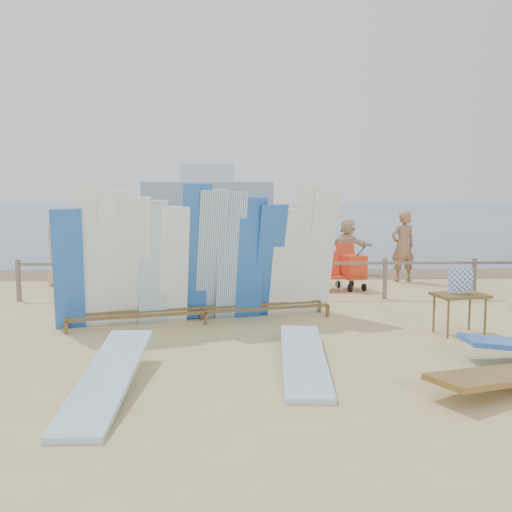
{
  "coord_description": "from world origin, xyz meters",
  "views": [
    {
      "loc": [
        -1.22,
        -8.74,
        2.2
      ],
      "look_at": [
        -0.86,
        2.82,
        0.98
      ],
      "focal_mm": 38.0,
      "sensor_mm": 36.0,
      "label": 1
    }
  ],
  "objects_px": {
    "beach_chair_right": "(300,280)",
    "beachgoer_5": "(348,246)",
    "flat_board_a": "(109,392)",
    "beachgoer_extra_1": "(127,250)",
    "stroller": "(351,271)",
    "beachgoer_0": "(57,255)",
    "flat_board_b": "(304,367)",
    "beachgoer_7": "(403,246)",
    "beachgoer_11": "(63,245)",
    "beachgoer_6": "(308,256)",
    "beachgoer_4": "(264,255)",
    "beach_chair_left": "(330,279)",
    "main_surfboard_rack": "(204,260)",
    "vendor_table": "(459,313)"
  },
  "relations": [
    {
      "from": "beach_chair_right",
      "to": "beachgoer_5",
      "type": "relative_size",
      "value": 0.49
    },
    {
      "from": "flat_board_a",
      "to": "beachgoer_extra_1",
      "type": "height_order",
      "value": "beachgoer_extra_1"
    },
    {
      "from": "stroller",
      "to": "beachgoer_0",
      "type": "relative_size",
      "value": 0.7
    },
    {
      "from": "beach_chair_right",
      "to": "beachgoer_0",
      "type": "relative_size",
      "value": 0.51
    },
    {
      "from": "flat_board_b",
      "to": "beachgoer_7",
      "type": "distance_m",
      "value": 8.2
    },
    {
      "from": "beach_chair_right",
      "to": "beachgoer_11",
      "type": "distance_m",
      "value": 6.7
    },
    {
      "from": "flat_board_b",
      "to": "beachgoer_5",
      "type": "relative_size",
      "value": 1.66
    },
    {
      "from": "beachgoer_11",
      "to": "beach_chair_right",
      "type": "bearing_deg",
      "value": -101.24
    },
    {
      "from": "beachgoer_6",
      "to": "beachgoer_4",
      "type": "bearing_deg",
      "value": 164.17
    },
    {
      "from": "beachgoer_6",
      "to": "beachgoer_5",
      "type": "relative_size",
      "value": 0.95
    },
    {
      "from": "beach_chair_left",
      "to": "beachgoer_5",
      "type": "bearing_deg",
      "value": 66.72
    },
    {
      "from": "flat_board_b",
      "to": "main_surfboard_rack",
      "type": "bearing_deg",
      "value": 122.84
    },
    {
      "from": "beach_chair_left",
      "to": "stroller",
      "type": "bearing_deg",
      "value": 9.56
    },
    {
      "from": "main_surfboard_rack",
      "to": "beach_chair_left",
      "type": "bearing_deg",
      "value": 34.89
    },
    {
      "from": "vendor_table",
      "to": "stroller",
      "type": "xyz_separation_m",
      "value": [
        -0.87,
        4.43,
        0.09
      ]
    },
    {
      "from": "vendor_table",
      "to": "beachgoer_4",
      "type": "bearing_deg",
      "value": 110.44
    },
    {
      "from": "beach_chair_left",
      "to": "beachgoer_7",
      "type": "relative_size",
      "value": 0.49
    },
    {
      "from": "beachgoer_0",
      "to": "beachgoer_extra_1",
      "type": "distance_m",
      "value": 1.78
    },
    {
      "from": "beachgoer_6",
      "to": "beachgoer_5",
      "type": "xyz_separation_m",
      "value": [
        1.5,
        2.51,
        0.04
      ]
    },
    {
      "from": "vendor_table",
      "to": "flat_board_b",
      "type": "height_order",
      "value": "vendor_table"
    },
    {
      "from": "beachgoer_11",
      "to": "beachgoer_extra_1",
      "type": "relative_size",
      "value": 1.1
    },
    {
      "from": "flat_board_a",
      "to": "beachgoer_11",
      "type": "bearing_deg",
      "value": 111.1
    },
    {
      "from": "flat_board_a",
      "to": "beach_chair_left",
      "type": "height_order",
      "value": "beach_chair_left"
    },
    {
      "from": "flat_board_a",
      "to": "beachgoer_6",
      "type": "xyz_separation_m",
      "value": [
        3.22,
        7.35,
        0.78
      ]
    },
    {
      "from": "main_surfboard_rack",
      "to": "beach_chair_left",
      "type": "relative_size",
      "value": 5.35
    },
    {
      "from": "main_surfboard_rack",
      "to": "vendor_table",
      "type": "bearing_deg",
      "value": -27.87
    },
    {
      "from": "beachgoer_extra_1",
      "to": "flat_board_b",
      "type": "bearing_deg",
      "value": -64.72
    },
    {
      "from": "beachgoer_5",
      "to": "beachgoer_6",
      "type": "bearing_deg",
      "value": 109.31
    },
    {
      "from": "flat_board_a",
      "to": "beachgoer_4",
      "type": "xyz_separation_m",
      "value": [
        2.11,
        7.41,
        0.81
      ]
    },
    {
      "from": "beachgoer_6",
      "to": "main_surfboard_rack",
      "type": "bearing_deg",
      "value": -134.12
    },
    {
      "from": "main_surfboard_rack",
      "to": "beachgoer_7",
      "type": "relative_size",
      "value": 2.65
    },
    {
      "from": "beach_chair_right",
      "to": "beachgoer_11",
      "type": "xyz_separation_m",
      "value": [
        -6.36,
        1.99,
        0.7
      ]
    },
    {
      "from": "flat_board_b",
      "to": "beachgoer_4",
      "type": "bearing_deg",
      "value": 95.6
    },
    {
      "from": "beachgoer_7",
      "to": "beachgoer_4",
      "type": "bearing_deg",
      "value": -2.27
    },
    {
      "from": "flat_board_a",
      "to": "beachgoer_0",
      "type": "relative_size",
      "value": 1.7
    },
    {
      "from": "beach_chair_right",
      "to": "beachgoer_11",
      "type": "bearing_deg",
      "value": 151.51
    },
    {
      "from": "flat_board_a",
      "to": "beachgoer_7",
      "type": "height_order",
      "value": "beachgoer_7"
    },
    {
      "from": "beach_chair_left",
      "to": "beachgoer_0",
      "type": "bearing_deg",
      "value": 167.41
    },
    {
      "from": "beach_chair_right",
      "to": "beachgoer_6",
      "type": "relative_size",
      "value": 0.52
    },
    {
      "from": "beachgoer_6",
      "to": "beachgoer_extra_1",
      "type": "xyz_separation_m",
      "value": [
        -4.7,
        1.07,
        0.07
      ]
    },
    {
      "from": "beachgoer_11",
      "to": "stroller",
      "type": "bearing_deg",
      "value": -99.11
    },
    {
      "from": "flat_board_b",
      "to": "stroller",
      "type": "height_order",
      "value": "stroller"
    },
    {
      "from": "flat_board_b",
      "to": "beach_chair_left",
      "type": "distance_m",
      "value": 6.09
    },
    {
      "from": "flat_board_a",
      "to": "stroller",
      "type": "distance_m",
      "value": 8.15
    },
    {
      "from": "flat_board_a",
      "to": "beachgoer_11",
      "type": "xyz_separation_m",
      "value": [
        -3.36,
        9.02,
        0.93
      ]
    },
    {
      "from": "main_surfboard_rack",
      "to": "beach_chair_left",
      "type": "distance_m",
      "value": 4.42
    },
    {
      "from": "flat_board_a",
      "to": "beach_chair_right",
      "type": "xyz_separation_m",
      "value": [
        3.0,
        7.03,
        0.24
      ]
    },
    {
      "from": "flat_board_b",
      "to": "beachgoer_5",
      "type": "xyz_separation_m",
      "value": [
        2.38,
        8.98,
        0.81
      ]
    },
    {
      "from": "beach_chair_left",
      "to": "beachgoer_5",
      "type": "relative_size",
      "value": 0.57
    },
    {
      "from": "beach_chair_left",
      "to": "beachgoer_extra_1",
      "type": "height_order",
      "value": "beachgoer_extra_1"
    }
  ]
}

